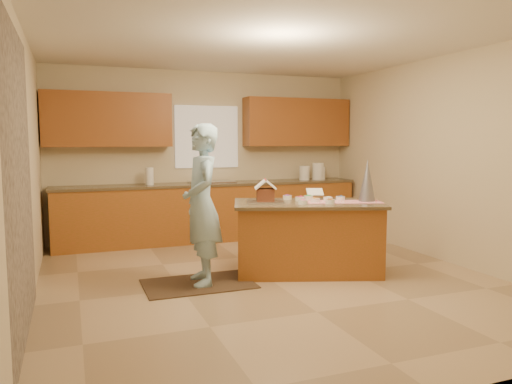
{
  "coord_description": "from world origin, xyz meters",
  "views": [
    {
      "loc": [
        -2.11,
        -5.08,
        1.6
      ],
      "look_at": [
        -0.1,
        0.2,
        1.0
      ],
      "focal_mm": 34.42,
      "sensor_mm": 36.0,
      "label": 1
    }
  ],
  "objects_px": {
    "island_base": "(307,239)",
    "tinsel_tree": "(367,180)",
    "gingerbread_house": "(265,193)",
    "boy": "(202,204)"
  },
  "relations": [
    {
      "from": "island_base",
      "to": "tinsel_tree",
      "type": "bearing_deg",
      "value": 3.67
    },
    {
      "from": "island_base",
      "to": "tinsel_tree",
      "type": "distance_m",
      "value": 1.01
    },
    {
      "from": "tinsel_tree",
      "to": "island_base",
      "type": "bearing_deg",
      "value": 164.8
    },
    {
      "from": "island_base",
      "to": "gingerbread_house",
      "type": "distance_m",
      "value": 0.77
    },
    {
      "from": "tinsel_tree",
      "to": "boy",
      "type": "xyz_separation_m",
      "value": [
        -2.02,
        0.16,
        -0.22
      ]
    },
    {
      "from": "island_base",
      "to": "gingerbread_house",
      "type": "height_order",
      "value": "gingerbread_house"
    },
    {
      "from": "island_base",
      "to": "tinsel_tree",
      "type": "relative_size",
      "value": 3.27
    },
    {
      "from": "gingerbread_house",
      "to": "tinsel_tree",
      "type": "bearing_deg",
      "value": -14.56
    },
    {
      "from": "tinsel_tree",
      "to": "gingerbread_house",
      "type": "relative_size",
      "value": 1.56
    },
    {
      "from": "island_base",
      "to": "boy",
      "type": "relative_size",
      "value": 0.95
    }
  ]
}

